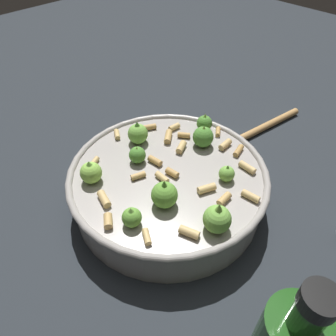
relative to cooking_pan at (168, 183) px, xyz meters
The scene contains 3 objects.
ground_plane 0.04m from the cooking_pan, 153.50° to the left, with size 2.40×2.40×0.00m, color #23282D.
cooking_pan is the anchor object (origin of this frame).
wooden_spoon 0.29m from the cooking_pan, 90.04° to the left, with size 0.06×0.25×0.02m.
Camera 1 is at (0.28, -0.28, 0.45)m, focal length 34.47 mm.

